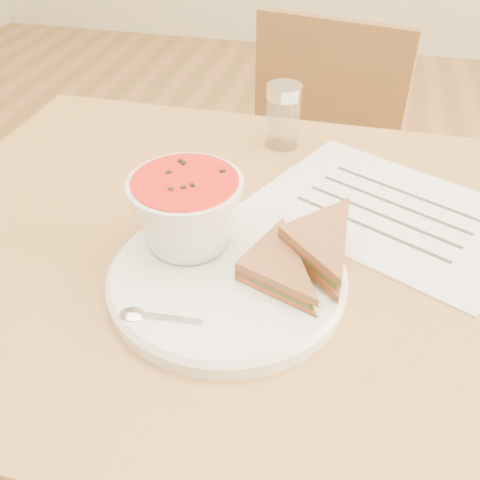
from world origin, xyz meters
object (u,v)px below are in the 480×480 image
(plate, at_px, (227,278))
(chair_far, at_px, (296,213))
(soup_bowl, at_px, (187,215))
(condiment_shaker, at_px, (283,116))
(dining_table, at_px, (274,417))

(plate, bearing_deg, chair_far, 89.70)
(soup_bowl, distance_m, condiment_shaker, 0.31)
(chair_far, xyz_separation_m, condiment_shaker, (-0.00, -0.29, 0.39))
(dining_table, height_order, condiment_shaker, condiment_shaker)
(condiment_shaker, bearing_deg, dining_table, -78.76)
(plate, distance_m, condiment_shaker, 0.34)
(dining_table, distance_m, plate, 0.40)
(chair_far, distance_m, soup_bowl, 0.71)
(chair_far, relative_size, plate, 3.07)
(dining_table, relative_size, chair_far, 1.21)
(chair_far, relative_size, condiment_shaker, 8.30)
(chair_far, height_order, condiment_shaker, condiment_shaker)
(soup_bowl, bearing_deg, dining_table, 24.79)
(dining_table, relative_size, plate, 3.71)
(chair_far, bearing_deg, plate, 101.95)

